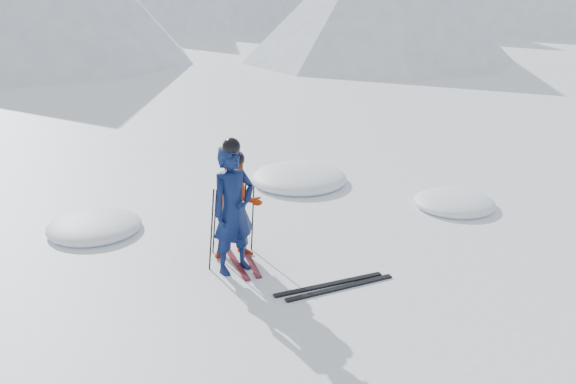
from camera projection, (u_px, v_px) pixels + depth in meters
name	position (u px, v px, depth m)	size (l,w,h in m)	color
ground	(388.00, 253.00, 9.74)	(160.00, 160.00, 0.00)	white
skier_blue	(233.00, 210.00, 8.86)	(0.71, 0.47, 1.95)	#0B1743
skier_red	(238.00, 208.00, 9.37)	(0.79, 0.61, 1.62)	#C83D10
pole_blue_left	(212.00, 230.00, 8.99)	(0.02, 0.02, 1.30)	black
pole_blue_right	(244.00, 222.00, 9.29)	(0.02, 0.02, 1.30)	black
pole_red_left	(215.00, 222.00, 9.57)	(0.02, 0.02, 1.08)	black
pole_red_right	(253.00, 218.00, 9.71)	(0.02, 0.02, 1.08)	black
ski_worn_left	(232.00, 256.00, 9.60)	(0.09, 1.70, 0.03)	black
ski_worn_right	(246.00, 254.00, 9.69)	(0.09, 1.70, 0.03)	black
ski_loose_a	(329.00, 285.00, 8.73)	(0.09, 1.70, 0.03)	black
ski_loose_b	(340.00, 288.00, 8.64)	(0.09, 1.70, 0.03)	black
snow_lumps	(285.00, 198.00, 12.10)	(8.05, 4.27, 0.45)	white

